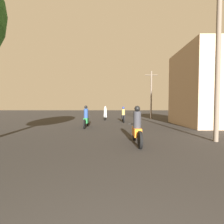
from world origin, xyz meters
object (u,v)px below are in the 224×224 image
motorcycle_white (105,114)px  motorcycle_green (86,119)px  motorcycle_orange (137,129)px  building_right_near (209,88)px  utility_pole_far (151,94)px  utility_pole_near (218,45)px  motorcycle_black (123,116)px

motorcycle_white → motorcycle_green: bearing=-105.5°
motorcycle_white → motorcycle_orange: bearing=-86.1°
building_right_near → utility_pole_far: 7.38m
motorcycle_white → utility_pole_near: utility_pole_near is taller
utility_pole_far → building_right_near: bearing=-65.1°
motorcycle_orange → motorcycle_white: size_ratio=1.02×
motorcycle_white → motorcycle_black: bearing=-56.1°
utility_pole_near → utility_pole_far: utility_pole_near is taller
motorcycle_black → utility_pole_near: (3.58, -8.63, 3.73)m
motorcycle_orange → motorcycle_green: (-3.03, 4.98, 0.02)m
motorcycle_orange → motorcycle_white: motorcycle_orange is taller
building_right_near → motorcycle_orange: bearing=-138.9°
motorcycle_green → utility_pole_near: bearing=-24.9°
motorcycle_white → utility_pole_far: size_ratio=0.35×
utility_pole_far → motorcycle_orange: bearing=-107.1°
motorcycle_white → building_right_near: building_right_near is taller
motorcycle_black → utility_pole_far: size_ratio=0.35×
motorcycle_orange → utility_pole_near: 5.24m
motorcycle_green → motorcycle_black: size_ratio=0.98×
motorcycle_orange → motorcycle_green: 5.83m
motorcycle_black → building_right_near: building_right_near is taller
motorcycle_green → motorcycle_white: motorcycle_green is taller
motorcycle_white → utility_pole_near: bearing=-68.6°
motorcycle_orange → motorcycle_black: motorcycle_orange is taller
utility_pole_near → utility_pole_far: bearing=88.8°
motorcycle_orange → motorcycle_black: (0.10, 9.06, -0.03)m
motorcycle_green → building_right_near: size_ratio=0.33×
utility_pole_near → utility_pole_far: size_ratio=1.38×
motorcycle_black → motorcycle_white: (-1.96, 2.40, 0.01)m
building_right_near → utility_pole_far: size_ratio=1.04×
motorcycle_orange → building_right_near: building_right_near is taller
motorcycle_orange → utility_pole_far: utility_pole_far is taller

